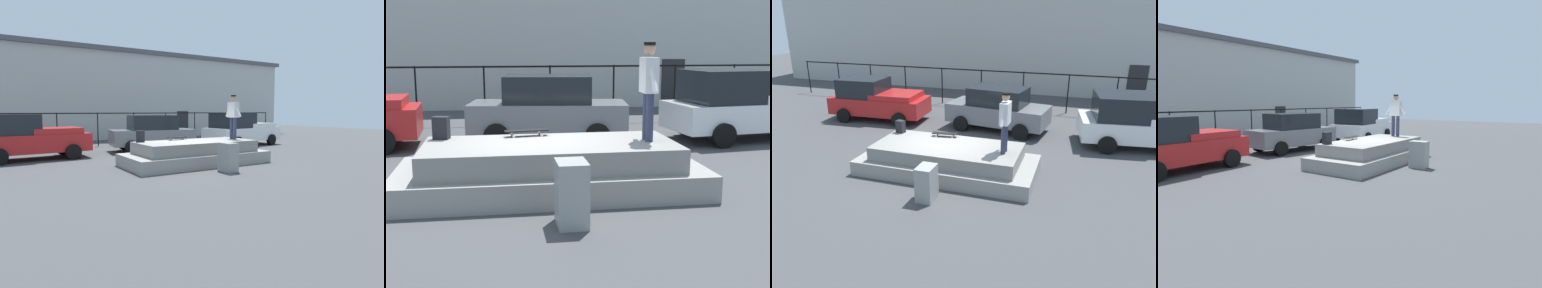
% 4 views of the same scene
% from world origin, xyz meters
% --- Properties ---
extents(ground_plane, '(60.00, 60.00, 0.00)m').
position_xyz_m(ground_plane, '(0.00, 0.00, 0.00)').
color(ground_plane, '#424244').
extents(concrete_ledge, '(5.44, 2.41, 0.88)m').
position_xyz_m(concrete_ledge, '(0.23, -0.36, 0.40)').
color(concrete_ledge, gray).
rests_on(concrete_ledge, ground_plane).
extents(skateboarder, '(0.25, 0.97, 1.76)m').
position_xyz_m(skateboarder, '(2.00, -0.40, 1.91)').
color(skateboarder, '#2D334C').
rests_on(skateboarder, concrete_ledge).
extents(skateboard, '(0.84, 0.31, 0.12)m').
position_xyz_m(skateboard, '(-0.15, 0.39, 0.98)').
color(skateboard, black).
rests_on(skateboard, concrete_ledge).
extents(backpack, '(0.32, 0.26, 0.42)m').
position_xyz_m(backpack, '(-1.72, 0.32, 1.09)').
color(backpack, black).
rests_on(backpack, concrete_ledge).
extents(car_red_pickup_near, '(4.43, 2.26, 1.88)m').
position_xyz_m(car_red_pickup_near, '(-4.97, 4.19, 0.93)').
color(car_red_pickup_near, '#B21E1E').
rests_on(car_red_pickup_near, ground_plane).
extents(car_grey_sedan_mid, '(4.35, 2.43, 1.79)m').
position_xyz_m(car_grey_sedan_mid, '(0.67, 4.41, 0.90)').
color(car_grey_sedan_mid, slate).
rests_on(car_grey_sedan_mid, ground_plane).
extents(car_white_pickup_far, '(4.86, 2.68, 1.93)m').
position_xyz_m(car_white_pickup_far, '(6.13, 4.04, 0.95)').
color(car_white_pickup_far, white).
rests_on(car_white_pickup_far, ground_plane).
extents(utility_box, '(0.44, 0.60, 0.96)m').
position_xyz_m(utility_box, '(0.34, -2.20, 0.48)').
color(utility_box, gray).
rests_on(utility_box, ground_plane).
extents(fence_row, '(24.06, 0.06, 1.92)m').
position_xyz_m(fence_row, '(0.00, 7.99, 1.34)').
color(fence_row, black).
rests_on(fence_row, ground_plane).
extents(warehouse_building, '(34.19, 7.70, 6.43)m').
position_xyz_m(warehouse_building, '(0.00, 15.43, 3.23)').
color(warehouse_building, '#B2B2AD').
rests_on(warehouse_building, ground_plane).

